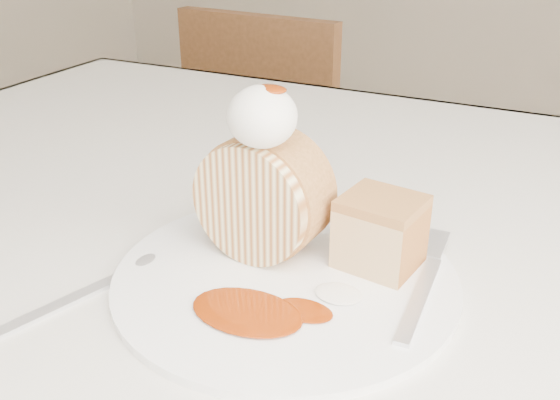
% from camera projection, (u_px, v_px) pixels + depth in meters
% --- Properties ---
extents(table, '(1.40, 0.90, 0.75)m').
position_uv_depth(table, '(347.00, 296.00, 0.66)').
color(table, silver).
rests_on(table, ground).
extents(chair_far, '(0.42, 0.42, 0.82)m').
position_uv_depth(chair_far, '(279.00, 156.00, 1.53)').
color(chair_far, brown).
rests_on(chair_far, ground).
extents(plate, '(0.33, 0.33, 0.01)m').
position_uv_depth(plate, '(286.00, 277.00, 0.52)').
color(plate, white).
rests_on(plate, table).
extents(roulade_slice, '(0.11, 0.07, 0.11)m').
position_uv_depth(roulade_slice, '(263.00, 196.00, 0.53)').
color(roulade_slice, beige).
rests_on(roulade_slice, plate).
extents(cake_chunk, '(0.07, 0.07, 0.05)m').
position_uv_depth(cake_chunk, '(380.00, 236.00, 0.52)').
color(cake_chunk, '#B77A45').
rests_on(cake_chunk, plate).
extents(whipped_cream, '(0.06, 0.06, 0.05)m').
position_uv_depth(whipped_cream, '(262.00, 117.00, 0.48)').
color(whipped_cream, white).
rests_on(whipped_cream, roulade_slice).
extents(caramel_drizzle, '(0.03, 0.02, 0.01)m').
position_uv_depth(caramel_drizzle, '(269.00, 81.00, 0.47)').
color(caramel_drizzle, maroon).
rests_on(caramel_drizzle, whipped_cream).
extents(caramel_pool, '(0.10, 0.07, 0.00)m').
position_uv_depth(caramel_pool, '(247.00, 312.00, 0.47)').
color(caramel_pool, maroon).
rests_on(caramel_pool, plate).
extents(fork, '(0.03, 0.17, 0.00)m').
position_uv_depth(fork, '(419.00, 298.00, 0.48)').
color(fork, silver).
rests_on(fork, plate).
extents(spoon, '(0.07, 0.16, 0.00)m').
position_uv_depth(spoon, '(58.00, 306.00, 0.49)').
color(spoon, silver).
rests_on(spoon, table).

